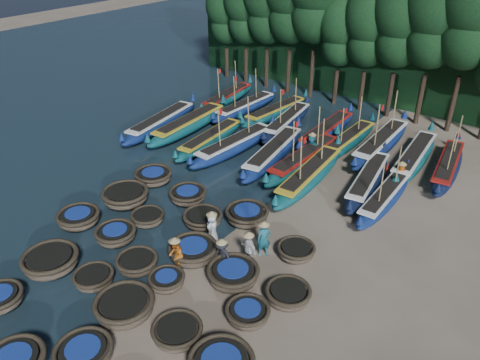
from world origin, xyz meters
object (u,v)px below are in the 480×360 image
Objects in this scene: coracle_11 at (116,234)px; long_boat_14 at (348,140)px; long_boat_15 at (381,143)px; coracle_18 at (233,274)px; long_boat_7 at (368,180)px; long_boat_5 at (305,159)px; fisherman_3 at (222,255)px; coracle_5 at (51,261)px; fisherman_5 at (311,146)px; coracle_14 at (248,313)px; coracle_6 at (94,278)px; long_boat_2 at (211,139)px; long_boat_1 at (189,124)px; coracle_3 at (84,353)px; long_boat_8 at (385,197)px; coracle_20 at (153,176)px; coracle_15 at (125,196)px; long_boat_0 at (161,122)px; long_boat_17 at (447,166)px; fisherman_1 at (264,238)px; coracle_8 at (177,332)px; long_boat_6 at (310,175)px; coracle_13 at (167,280)px; coracle_22 at (203,218)px; long_boat_9 at (228,98)px; coracle_10 at (79,218)px; long_boat_4 at (273,152)px; long_boat_3 at (235,145)px; long_boat_16 at (414,157)px; coracle_16 at (148,217)px; coracle_21 at (188,195)px; coracle_1 at (0,298)px; long_boat_10 at (246,107)px; coracle_23 at (247,215)px; coracle_7 at (124,306)px; long_boat_11 at (276,112)px; fisherman_0 at (212,228)px; coracle_12 at (137,263)px; long_boat_12 at (287,122)px; fisherman_6 at (400,173)px; coracle_24 at (296,251)px; fisherman_2 at (176,255)px; long_boat_13 at (327,131)px; coracle_17 at (193,251)px.

long_boat_14 reaches higher than coracle_11.
long_boat_15 is at bearing 21.04° from long_boat_14.
coracle_18 is 0.34× the size of long_boat_7.
long_boat_5 reaches higher than fisherman_3.
fisherman_5 reaches higher than coracle_5.
coracle_6 is at bearing -159.57° from coracle_14.
long_boat_7 is (10.81, 1.33, 0.01)m from long_boat_2.
long_boat_1 is at bearing -157.92° from long_boat_15.
long_boat_15 is at bearing 95.36° from long_boat_7.
long_boat_8 is (4.38, 16.35, 0.10)m from coracle_3.
coracle_14 is at bearing 18.66° from coracle_5.
coracle_15 is at bearing -79.48° from coracle_20.
long_boat_14 reaches higher than coracle_14.
long_boat_15 reaches higher than long_boat_0.
long_boat_5 is at bearing 59.75° from coracle_15.
long_boat_8 is 5.82m from long_boat_17.
fisherman_1 is at bearing 6.71° from coracle_15.
long_boat_1 is at bearing 131.62° from coracle_8.
long_boat_6 reaches higher than fisherman_1.
long_boat_1 is (-10.29, 12.45, 0.24)m from coracle_13.
coracle_22 is 0.26× the size of long_boat_17.
long_boat_9 reaches higher than coracle_6.
long_boat_2 is at bearing 93.53° from coracle_10.
long_boat_3 is at bearing -176.55° from long_boat_4.
coracle_5 is 21.77m from long_boat_16.
coracle_16 is 2.81m from coracle_21.
coracle_1 is 0.95× the size of fisherman_1.
long_boat_10 is at bearing 100.51° from coracle_15.
coracle_21 is 3.77m from coracle_23.
long_boat_11 is at bearing 107.78° from coracle_7.
long_boat_1 is 9.28m from fisherman_5.
fisherman_0 reaches higher than coracle_22.
coracle_12 is at bearing -69.14° from long_boat_2.
long_boat_4 is (-1.10, 8.04, 0.20)m from coracle_22.
long_boat_12 is (-2.07, 4.82, -0.03)m from long_boat_4.
long_boat_1 is 1.14× the size of long_boat_9.
coracle_16 is 9.50m from long_boat_2.
fisherman_6 is (11.63, 8.49, 0.40)m from coracle_20.
coracle_24 is at bearing 81.73° from coracle_8.
coracle_23 reaches higher than coracle_12.
coracle_20 is 0.25× the size of long_boat_1.
fisherman_0 is at bearing 25.23° from coracle_10.
coracle_8 is 16.22m from fisherman_6.
fisherman_2 is at bearing -117.58° from long_boat_8.
long_boat_6 is at bearing 56.23° from coracle_10.
fisherman_2 reaches higher than long_boat_13.
coracle_6 is at bearing -95.54° from long_boat_5.
coracle_16 is at bearing 165.16° from coracle_14.
long_boat_4 is 2.08m from long_boat_5.
coracle_12 is at bearing -125.30° from coracle_17.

